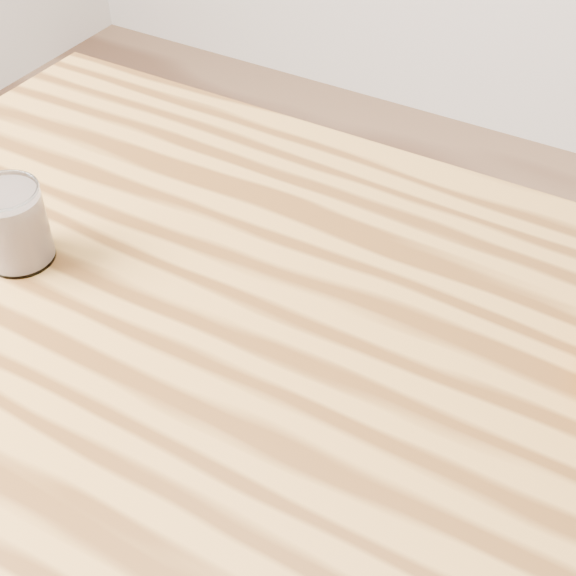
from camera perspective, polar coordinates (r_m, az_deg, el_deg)
The scene contains 2 objects.
table at distance 0.92m, azimuth -1.62°, elevation -9.43°, with size 1.20×0.80×0.90m.
smoothie_glass at distance 0.94m, azimuth -18.96°, elevation 4.23°, with size 0.08×0.08×0.10m.
Camera 1 is at (0.31, -0.48, 1.50)m, focal length 50.00 mm.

